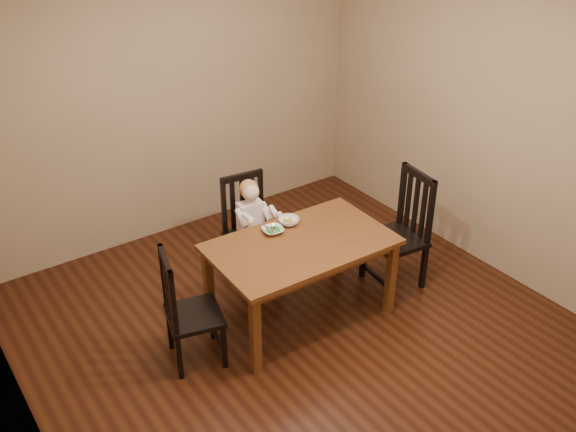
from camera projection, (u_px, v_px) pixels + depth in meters
room at (296, 177)px, 4.49m from camera, size 4.01×4.01×2.71m
dining_table at (301, 251)px, 4.99m from camera, size 1.44×0.89×0.71m
chair_child at (249, 230)px, 5.60m from camera, size 0.45×0.43×0.95m
chair_left at (187, 311)px, 4.62m from camera, size 0.48×0.49×0.94m
chair_right at (401, 232)px, 5.49m from camera, size 0.48×0.50×1.04m
toddler at (251, 220)px, 5.51m from camera, size 0.32×0.39×0.49m
bowl_peas at (273, 231)px, 5.07m from camera, size 0.19×0.19×0.04m
bowl_veg at (289, 221)px, 5.18m from camera, size 0.19×0.19×0.05m
fork at (270, 230)px, 5.02m from camera, size 0.05×0.12×0.05m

